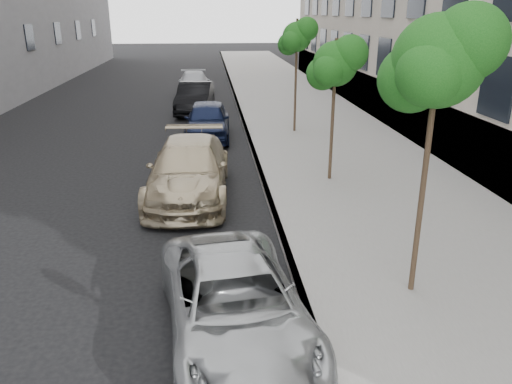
{
  "coord_description": "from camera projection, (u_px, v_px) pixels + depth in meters",
  "views": [
    {
      "loc": [
        -0.4,
        -6.24,
        4.96
      ],
      "look_at": [
        0.49,
        3.25,
        1.5
      ],
      "focal_mm": 35.0,
      "sensor_mm": 36.0,
      "label": 1
    }
  ],
  "objects": [
    {
      "name": "tree_far",
      "position": [
        297.0,
        37.0,
        20.06
      ],
      "size": [
        1.57,
        1.37,
        4.63
      ],
      "color": "#38281C",
      "rests_on": "sidewalk"
    },
    {
      "name": "curb",
      "position": [
        235.0,
        97.0,
        30.11
      ],
      "size": [
        0.15,
        72.0,
        0.14
      ],
      "primitive_type": "cube",
      "color": "#9E9B93",
      "rests_on": "ground"
    },
    {
      "name": "tree_mid",
      "position": [
        336.0,
        64.0,
        14.12
      ],
      "size": [
        1.64,
        1.44,
        4.23
      ],
      "color": "#38281C",
      "rests_on": "sidewalk"
    },
    {
      "name": "sidewalk",
      "position": [
        286.0,
        96.0,
        30.38
      ],
      "size": [
        6.4,
        72.0,
        0.14
      ],
      "primitive_type": "cube",
      "color": "gray",
      "rests_on": "ground"
    },
    {
      "name": "ground",
      "position": [
        244.0,
        358.0,
        7.57
      ],
      "size": [
        160.0,
        160.0,
        0.0
      ],
      "primitive_type": "plane",
      "color": "black",
      "rests_on": "ground"
    },
    {
      "name": "sedan_black",
      "position": [
        195.0,
        98.0,
        25.6
      ],
      "size": [
        2.06,
        4.8,
        1.54
      ],
      "primitive_type": "imported",
      "rotation": [
        0.0,
        0.0,
        -0.09
      ],
      "color": "black",
      "rests_on": "ground"
    },
    {
      "name": "tree_near",
      "position": [
        440.0,
        61.0,
        7.81
      ],
      "size": [
        1.79,
        1.59,
        4.97
      ],
      "color": "#38281C",
      "rests_on": "sidewalk"
    },
    {
      "name": "sedan_rear",
      "position": [
        194.0,
        83.0,
        31.35
      ],
      "size": [
        2.11,
        4.81,
        1.37
      ],
      "primitive_type": "imported",
      "rotation": [
        0.0,
        0.0,
        0.04
      ],
      "color": "#929499",
      "rests_on": "ground"
    },
    {
      "name": "sedan_blue",
      "position": [
        207.0,
        120.0,
        20.43
      ],
      "size": [
        1.95,
        4.49,
        1.51
      ],
      "primitive_type": "imported",
      "rotation": [
        0.0,
        0.0,
        -0.04
      ],
      "color": "black",
      "rests_on": "ground"
    },
    {
      "name": "suv",
      "position": [
        189.0,
        169.0,
        14.0
      ],
      "size": [
        2.44,
        5.46,
        1.56
      ],
      "primitive_type": "imported",
      "rotation": [
        0.0,
        0.0,
        -0.05
      ],
      "color": "tan",
      "rests_on": "ground"
    },
    {
      "name": "minivan",
      "position": [
        235.0,
        303.0,
        7.83
      ],
      "size": [
        2.71,
        4.83,
        1.28
      ],
      "primitive_type": "imported",
      "rotation": [
        0.0,
        0.0,
        0.13
      ],
      "color": "#A2A5A7",
      "rests_on": "ground"
    }
  ]
}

